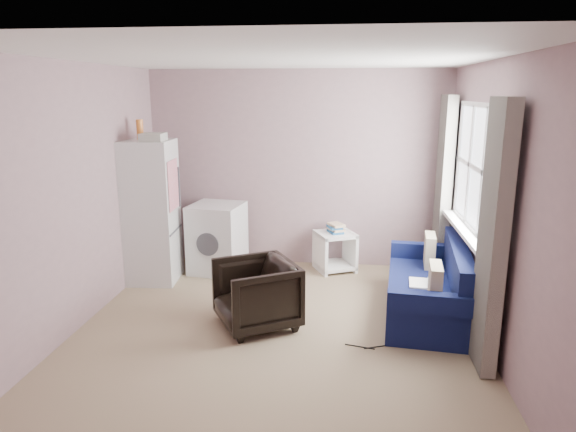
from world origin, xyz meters
name	(u,v)px	position (x,y,z in m)	size (l,w,h in m)	color
room	(277,204)	(0.02, 0.01, 1.25)	(3.84, 4.24, 2.54)	#957F62
armchair	(256,291)	(-0.21, 0.15, 0.36)	(0.70, 0.66, 0.72)	black
fridge	(151,211)	(-1.66, 1.26, 0.86)	(0.62, 0.61, 1.92)	silver
washing_machine	(217,236)	(-0.97, 1.66, 0.45)	(0.69, 0.69, 0.86)	silver
side_table	(335,248)	(0.51, 1.85, 0.29)	(0.59, 0.59, 0.61)	white
sofa	(431,289)	(1.51, 0.61, 0.27)	(0.91, 1.73, 0.74)	#10194C
window_dressing	(464,208)	(1.78, 0.70, 1.11)	(0.17, 2.62, 2.18)	white
floor_cables	(369,347)	(0.87, -0.17, 0.01)	(0.42, 0.11, 0.01)	black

